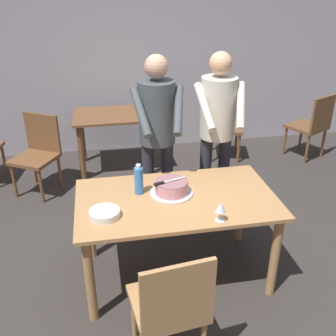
{
  "coord_description": "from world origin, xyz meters",
  "views": [
    {
      "loc": [
        -0.54,
        -2.52,
        2.28
      ],
      "look_at": [
        -0.03,
        0.22,
        0.9
      ],
      "focal_mm": 41.34,
      "sensor_mm": 36.0,
      "label": 1
    }
  ],
  "objects_px": {
    "plate_stack": "(105,214)",
    "background_chair_3": "(38,151)",
    "person_cutting_cake": "(157,129)",
    "water_bottle": "(139,180)",
    "main_dining_table": "(176,210)",
    "chair_near_side": "(171,305)",
    "cake_knife": "(163,183)",
    "background_table": "(114,126)",
    "background_chair_1": "(312,124)",
    "cake_on_platter": "(172,188)",
    "wine_glass_near": "(221,208)",
    "person_standing_beside": "(217,124)",
    "background_chair_0": "(220,124)"
  },
  "relations": [
    {
      "from": "plate_stack",
      "to": "background_chair_3",
      "type": "height_order",
      "value": "background_chair_3"
    },
    {
      "from": "background_chair_1",
      "to": "plate_stack",
      "type": "bearing_deg",
      "value": -142.99
    },
    {
      "from": "cake_on_platter",
      "to": "wine_glass_near",
      "type": "distance_m",
      "value": 0.51
    },
    {
      "from": "person_standing_beside",
      "to": "background_chair_3",
      "type": "relative_size",
      "value": 1.91
    },
    {
      "from": "background_table",
      "to": "person_cutting_cake",
      "type": "bearing_deg",
      "value": -78.18
    },
    {
      "from": "wine_glass_near",
      "to": "chair_near_side",
      "type": "height_order",
      "value": "chair_near_side"
    },
    {
      "from": "person_standing_beside",
      "to": "background_chair_3",
      "type": "height_order",
      "value": "person_standing_beside"
    },
    {
      "from": "cake_on_platter",
      "to": "water_bottle",
      "type": "bearing_deg",
      "value": 168.33
    },
    {
      "from": "main_dining_table",
      "to": "water_bottle",
      "type": "bearing_deg",
      "value": 156.01
    },
    {
      "from": "cake_on_platter",
      "to": "background_chair_3",
      "type": "relative_size",
      "value": 0.38
    },
    {
      "from": "cake_knife",
      "to": "background_chair_3",
      "type": "bearing_deg",
      "value": 124.71
    },
    {
      "from": "main_dining_table",
      "to": "chair_near_side",
      "type": "height_order",
      "value": "chair_near_side"
    },
    {
      "from": "main_dining_table",
      "to": "person_cutting_cake",
      "type": "distance_m",
      "value": 0.78
    },
    {
      "from": "water_bottle",
      "to": "person_standing_beside",
      "type": "relative_size",
      "value": 0.15
    },
    {
      "from": "chair_near_side",
      "to": "background_chair_1",
      "type": "xyz_separation_m",
      "value": [
        2.49,
        2.8,
        0.0
      ]
    },
    {
      "from": "cake_on_platter",
      "to": "background_chair_1",
      "type": "distance_m",
      "value": 3.02
    },
    {
      "from": "person_cutting_cake",
      "to": "background_table",
      "type": "height_order",
      "value": "person_cutting_cake"
    },
    {
      "from": "main_dining_table",
      "to": "background_chair_1",
      "type": "distance_m",
      "value": 3.03
    },
    {
      "from": "person_cutting_cake",
      "to": "water_bottle",
      "type": "bearing_deg",
      "value": -113.88
    },
    {
      "from": "cake_on_platter",
      "to": "water_bottle",
      "type": "relative_size",
      "value": 1.36
    },
    {
      "from": "cake_knife",
      "to": "cake_on_platter",
      "type": "bearing_deg",
      "value": 18.56
    },
    {
      "from": "wine_glass_near",
      "to": "background_chair_0",
      "type": "distance_m",
      "value": 2.75
    },
    {
      "from": "background_chair_1",
      "to": "background_table",
      "type": "bearing_deg",
      "value": 176.12
    },
    {
      "from": "person_cutting_cake",
      "to": "background_chair_1",
      "type": "distance_m",
      "value": 2.75
    },
    {
      "from": "plate_stack",
      "to": "person_standing_beside",
      "type": "height_order",
      "value": "person_standing_beside"
    },
    {
      "from": "main_dining_table",
      "to": "water_bottle",
      "type": "distance_m",
      "value": 0.38
    },
    {
      "from": "person_standing_beside",
      "to": "background_chair_1",
      "type": "xyz_separation_m",
      "value": [
        1.77,
        1.3,
        -0.58
      ]
    },
    {
      "from": "water_bottle",
      "to": "cake_knife",
      "type": "bearing_deg",
      "value": -22.29
    },
    {
      "from": "cake_on_platter",
      "to": "person_standing_beside",
      "type": "distance_m",
      "value": 0.86
    },
    {
      "from": "cake_on_platter",
      "to": "wine_glass_near",
      "type": "height_order",
      "value": "wine_glass_near"
    },
    {
      "from": "water_bottle",
      "to": "background_table",
      "type": "bearing_deg",
      "value": 92.3
    },
    {
      "from": "cake_on_platter",
      "to": "background_chair_0",
      "type": "xyz_separation_m",
      "value": [
        1.09,
        2.16,
        -0.31
      ]
    },
    {
      "from": "water_bottle",
      "to": "background_chair_1",
      "type": "bearing_deg",
      "value": 35.95
    },
    {
      "from": "water_bottle",
      "to": "person_standing_beside",
      "type": "bearing_deg",
      "value": 35.1
    },
    {
      "from": "cake_on_platter",
      "to": "cake_knife",
      "type": "height_order",
      "value": "cake_knife"
    },
    {
      "from": "water_bottle",
      "to": "background_table",
      "type": "height_order",
      "value": "water_bottle"
    },
    {
      "from": "main_dining_table",
      "to": "person_cutting_cake",
      "type": "relative_size",
      "value": 0.9
    },
    {
      "from": "water_bottle",
      "to": "background_table",
      "type": "relative_size",
      "value": 0.25
    },
    {
      "from": "person_cutting_cake",
      "to": "cake_knife",
      "type": "bearing_deg",
      "value": -94.97
    },
    {
      "from": "chair_near_side",
      "to": "background_table",
      "type": "xyz_separation_m",
      "value": [
        -0.16,
        2.98,
        0.09
      ]
    },
    {
      "from": "wine_glass_near",
      "to": "background_chair_3",
      "type": "bearing_deg",
      "value": 125.54
    },
    {
      "from": "person_standing_beside",
      "to": "chair_near_side",
      "type": "distance_m",
      "value": 1.76
    },
    {
      "from": "cake_on_platter",
      "to": "background_table",
      "type": "height_order",
      "value": "cake_on_platter"
    },
    {
      "from": "main_dining_table",
      "to": "person_cutting_cake",
      "type": "height_order",
      "value": "person_cutting_cake"
    },
    {
      "from": "cake_on_platter",
      "to": "background_chair_3",
      "type": "xyz_separation_m",
      "value": [
        -1.23,
        1.66,
        -0.31
      ]
    },
    {
      "from": "person_cutting_cake",
      "to": "background_table",
      "type": "relative_size",
      "value": 1.72
    },
    {
      "from": "cake_knife",
      "to": "person_cutting_cake",
      "type": "distance_m",
      "value": 0.64
    },
    {
      "from": "water_bottle",
      "to": "person_standing_beside",
      "type": "height_order",
      "value": "person_standing_beside"
    },
    {
      "from": "water_bottle",
      "to": "background_table",
      "type": "xyz_separation_m",
      "value": [
        -0.08,
        2.04,
        -0.29
      ]
    },
    {
      "from": "background_table",
      "to": "cake_knife",
      "type": "bearing_deg",
      "value": -82.89
    }
  ]
}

